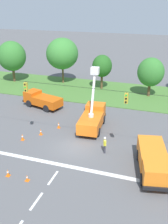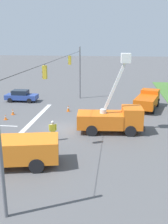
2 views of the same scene
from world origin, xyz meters
The scene contains 13 objects.
ground_plane centered at (0.00, 0.00, 0.00)m, with size 200.00×200.00×0.00m, color #565659.
lane_markings centered at (0.00, -4.87, 0.00)m, with size 17.60×15.25×0.01m.
signal_gantry centered at (-0.02, 0.00, 4.25)m, with size 26.20×0.33×7.20m.
utility_truck_bucket_lift centered at (0.43, 4.87, 1.41)m, with size 2.81×6.17×7.13m.
utility_truck_support_near centered at (7.99, -1.75, 1.21)m, with size 3.60×6.77×2.08m.
utility_truck_support_far centered at (-8.31, 8.95, 1.10)m, with size 6.18×3.74×2.07m.
sedan_blue centered at (-10.06, -7.63, 0.79)m, with size 1.93×4.30×1.56m.
road_worker centered at (3.18, -0.02, 1.00)m, with size 0.37×0.61×1.77m.
traffic_cone_foreground_left centered at (-3.38, 3.56, 0.37)m, with size 0.36×0.36×0.76m.
traffic_cone_foreground_right centered at (-5.94, -0.40, 0.39)m, with size 0.36×0.36×0.78m.
traffic_cone_mid_left centered at (-1.91, -6.42, 0.28)m, with size 0.36×0.36×0.60m.
traffic_cone_mid_right centered at (-3.82, -6.38, 0.34)m, with size 0.36×0.36×0.69m.
traffic_cone_near_bucket centered at (-4.62, 1.34, 0.36)m, with size 0.36×0.36×0.74m.
Camera 2 is at (23.35, 5.13, 8.45)m, focal length 42.00 mm.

